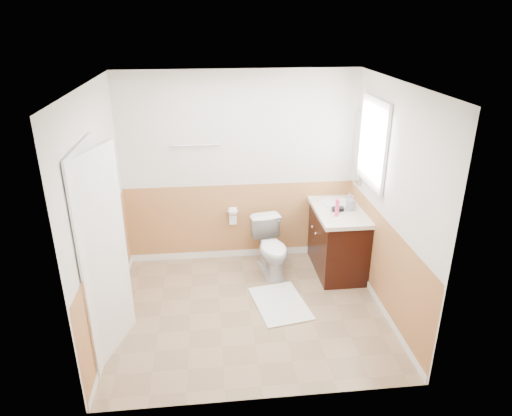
{
  "coord_description": "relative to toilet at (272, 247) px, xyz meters",
  "views": [
    {
      "loc": [
        -0.4,
        -4.33,
        3.1
      ],
      "look_at": [
        0.1,
        0.25,
        1.15
      ],
      "focal_mm": 32.36,
      "sensor_mm": 36.0,
      "label": 1
    }
  ],
  "objects": [
    {
      "name": "floor",
      "position": [
        -0.36,
        -0.82,
        -0.35
      ],
      "size": [
        3.0,
        3.0,
        0.0
      ],
      "primitive_type": "plane",
      "color": "#8C7051",
      "rests_on": "ground"
    },
    {
      "name": "ceiling",
      "position": [
        -0.36,
        -0.82,
        2.15
      ],
      "size": [
        3.0,
        3.0,
        0.0
      ],
      "primitive_type": "plane",
      "rotation": [
        3.14,
        0.0,
        0.0
      ],
      "color": "white",
      "rests_on": "floor"
    },
    {
      "name": "wall_back",
      "position": [
        -0.36,
        0.48,
        0.9
      ],
      "size": [
        3.0,
        0.0,
        3.0
      ],
      "primitive_type": "plane",
      "rotation": [
        1.57,
        0.0,
        0.0
      ],
      "color": "silver",
      "rests_on": "floor"
    },
    {
      "name": "wall_front",
      "position": [
        -0.36,
        -2.12,
        0.9
      ],
      "size": [
        3.0,
        0.0,
        3.0
      ],
      "primitive_type": "plane",
      "rotation": [
        -1.57,
        0.0,
        0.0
      ],
      "color": "silver",
      "rests_on": "floor"
    },
    {
      "name": "wall_left",
      "position": [
        -1.86,
        -0.82,
        0.9
      ],
      "size": [
        0.0,
        3.0,
        3.0
      ],
      "primitive_type": "plane",
      "rotation": [
        1.57,
        0.0,
        1.57
      ],
      "color": "silver",
      "rests_on": "floor"
    },
    {
      "name": "wall_right",
      "position": [
        1.14,
        -0.82,
        0.9
      ],
      "size": [
        0.0,
        3.0,
        3.0
      ],
      "primitive_type": "plane",
      "rotation": [
        1.57,
        0.0,
        -1.57
      ],
      "color": "silver",
      "rests_on": "floor"
    },
    {
      "name": "wainscot_back",
      "position": [
        -0.36,
        0.46,
        0.15
      ],
      "size": [
        3.0,
        0.0,
        3.0
      ],
      "primitive_type": "plane",
      "rotation": [
        1.57,
        0.0,
        0.0
      ],
      "color": "#BE804C",
      "rests_on": "floor"
    },
    {
      "name": "wainscot_front",
      "position": [
        -0.36,
        -2.11,
        0.15
      ],
      "size": [
        3.0,
        0.0,
        3.0
      ],
      "primitive_type": "plane",
      "rotation": [
        -1.57,
        0.0,
        0.0
      ],
      "color": "#BE804C",
      "rests_on": "floor"
    },
    {
      "name": "wainscot_left",
      "position": [
        -1.85,
        -0.82,
        0.15
      ],
      "size": [
        0.0,
        2.6,
        2.6
      ],
      "primitive_type": "plane",
      "rotation": [
        1.57,
        0.0,
        1.57
      ],
      "color": "#BE804C",
      "rests_on": "floor"
    },
    {
      "name": "wainscot_right",
      "position": [
        1.13,
        -0.82,
        0.15
      ],
      "size": [
        0.0,
        2.6,
        2.6
      ],
      "primitive_type": "plane",
      "rotation": [
        1.57,
        0.0,
        -1.57
      ],
      "color": "#BE804C",
      "rests_on": "floor"
    },
    {
      "name": "toilet",
      "position": [
        0.0,
        0.0,
        0.0
      ],
      "size": [
        0.51,
        0.75,
        0.7
      ],
      "primitive_type": "imported",
      "rotation": [
        0.0,
        0.0,
        0.18
      ],
      "color": "white",
      "rests_on": "floor"
    },
    {
      "name": "bath_mat",
      "position": [
        0.0,
        -0.74,
        -0.34
      ],
      "size": [
        0.68,
        0.88,
        0.02
      ],
      "primitive_type": "cube",
      "rotation": [
        0.0,
        0.0,
        0.18
      ],
      "color": "white",
      "rests_on": "floor"
    },
    {
      "name": "vanity_cabinet",
      "position": [
        0.85,
        0.04,
        0.05
      ],
      "size": [
        0.55,
        1.1,
        0.8
      ],
      "primitive_type": "cube",
      "color": "black",
      "rests_on": "floor"
    },
    {
      "name": "vanity_knob_left",
      "position": [
        0.55,
        -0.06,
        0.2
      ],
      "size": [
        0.03,
        0.03,
        0.03
      ],
      "primitive_type": "sphere",
      "color": "silver",
      "rests_on": "vanity_cabinet"
    },
    {
      "name": "vanity_knob_right",
      "position": [
        0.55,
        0.14,
        0.2
      ],
      "size": [
        0.03,
        0.03,
        0.03
      ],
      "primitive_type": "sphere",
      "color": "silver",
      "rests_on": "vanity_cabinet"
    },
    {
      "name": "countertop",
      "position": [
        0.84,
        0.04,
        0.47
      ],
      "size": [
        0.6,
        1.15,
        0.05
      ],
      "primitive_type": "cube",
      "color": "white",
      "rests_on": "vanity_cabinet"
    },
    {
      "name": "sink_basin",
      "position": [
        0.85,
        0.19,
        0.51
      ],
      "size": [
        0.36,
        0.36,
        0.02
      ],
      "primitive_type": "cylinder",
      "color": "white",
      "rests_on": "countertop"
    },
    {
      "name": "faucet",
      "position": [
        1.03,
        0.19,
        0.57
      ],
      "size": [
        0.02,
        0.02,
        0.14
      ],
      "primitive_type": "cylinder",
      "color": "#BABAC1",
      "rests_on": "countertop"
    },
    {
      "name": "lotion_bottle",
      "position": [
        0.75,
        -0.22,
        0.61
      ],
      "size": [
        0.05,
        0.05,
        0.22
      ],
      "primitive_type": "cylinder",
      "color": "#DA3869",
      "rests_on": "countertop"
    },
    {
      "name": "soap_dispenser",
      "position": [
        0.97,
        -0.06,
        0.6
      ],
      "size": [
        0.12,
        0.12,
        0.2
      ],
      "primitive_type": "imported",
      "rotation": [
        0.0,
        0.0,
        0.43
      ],
      "color": "#9BA3AF",
      "rests_on": "countertop"
    },
    {
      "name": "hair_dryer_body",
      "position": [
        0.8,
        -0.09,
        0.53
      ],
      "size": [
        0.14,
        0.07,
        0.07
      ],
      "primitive_type": "cylinder",
      "rotation": [
        0.0,
        1.57,
        0.0
      ],
      "color": "black",
      "rests_on": "countertop"
    },
    {
      "name": "hair_dryer_handle",
      "position": [
        0.77,
        -0.11,
        0.5
      ],
      "size": [
        0.03,
        0.03,
        0.07
      ],
      "primitive_type": "cylinder",
      "color": "black",
      "rests_on": "countertop"
    },
    {
      "name": "mirror_panel",
      "position": [
        1.11,
        0.28,
        1.2
      ],
      "size": [
        0.02,
        0.35,
        0.9
      ],
      "primitive_type": "cube",
      "color": "silver",
      "rests_on": "wall_right"
    },
    {
      "name": "window_frame",
      "position": [
        1.11,
        -0.24,
        1.4
      ],
      "size": [
        0.04,
        0.8,
        1.0
      ],
      "primitive_type": "cube",
      "color": "white",
      "rests_on": "wall_right"
    },
    {
      "name": "window_glass",
      "position": [
        1.12,
        -0.24,
        1.4
      ],
      "size": [
        0.01,
        0.7,
        0.9
      ],
      "primitive_type": "cube",
      "color": "white",
      "rests_on": "wall_right"
    },
    {
      "name": "door",
      "position": [
        -1.76,
        -1.27,
        0.67
      ],
      "size": [
        0.29,
        0.78,
        2.04
      ],
      "primitive_type": "cube",
      "rotation": [
        0.0,
        0.0,
        -0.31
      ],
      "color": "white",
      "rests_on": "wall_left"
    },
    {
      "name": "door_frame",
      "position": [
        -1.84,
        -1.27,
        0.68
      ],
      "size": [
        0.02,
        0.92,
        2.1
      ],
      "primitive_type": "cube",
      "color": "white",
      "rests_on": "wall_left"
    },
    {
      "name": "door_knob",
      "position": [
        -1.7,
        -0.94,
        0.6
      ],
      "size": [
        0.06,
        0.06,
        0.06
      ],
      "primitive_type": "sphere",
      "color": "silver",
      "rests_on": "door"
    },
    {
      "name": "towel_bar",
      "position": [
        -0.91,
        0.42,
        1.25
      ],
      "size": [
        0.62,
        0.02,
        0.02
      ],
      "primitive_type": "cylinder",
      "rotation": [
        0.0,
        1.57,
        0.0
      ],
      "color": "silver",
      "rests_on": "wall_back"
    },
    {
      "name": "tp_holder_bar",
      "position": [
        -0.46,
        0.4,
        0.35
      ],
      "size": [
        0.14,
        0.02,
        0.02
      ],
      "primitive_type": "cylinder",
      "rotation": [
        0.0,
        1.57,
        0.0
      ],
      "color": "silver",
      "rests_on": "wall_back"
    },
    {
      "name": "tp_roll",
      "position": [
        -0.46,
        0.4,
        0.35
      ],
      "size": [
        0.1,
        0.11,
        0.11
      ],
      "primitive_type": "cylinder",
      "rotation": [
        0.0,
        1.57,
        0.0
      ],
      "color": "white",
      "rests_on": "tp_holder_bar"
    },
    {
      "name": "tp_sheet",
      "position": [
        -0.46,
        0.4,
        0.24
      ],
      "size": [
        0.1,
        0.01,
        0.16
      ],
      "primitive_type": "cube",
      "color": "white",
      "rests_on": "tp_roll"
    }
  ]
}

